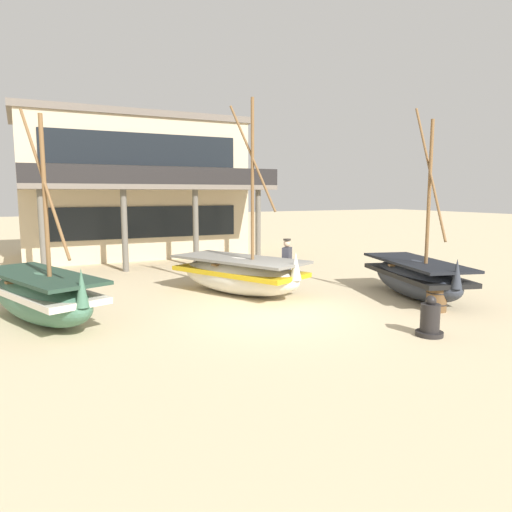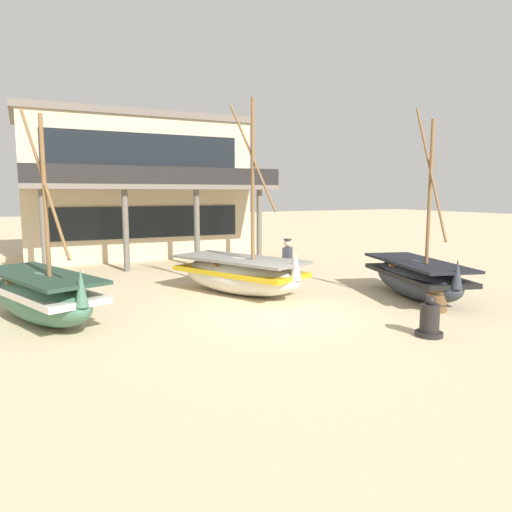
% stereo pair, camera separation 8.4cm
% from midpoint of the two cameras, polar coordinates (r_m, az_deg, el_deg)
% --- Properties ---
extents(ground_plane, '(120.00, 120.00, 0.00)m').
position_cam_midpoint_polar(ground_plane, '(12.28, 1.92, -7.05)').
color(ground_plane, '#CCB78E').
extents(fishing_boat_near_left, '(3.38, 4.71, 5.85)m').
position_cam_midpoint_polar(fishing_boat_near_left, '(14.62, -2.19, -2.13)').
color(fishing_boat_near_left, silver).
rests_on(fishing_boat_near_left, ground).
extents(fishing_boat_centre_large, '(2.84, 4.57, 5.09)m').
position_cam_midpoint_polar(fishing_boat_centre_large, '(12.53, -24.67, -4.33)').
color(fishing_boat_centre_large, '#427056').
rests_on(fishing_boat_centre_large, ground).
extents(fishing_boat_far_right, '(2.61, 4.43, 5.58)m').
position_cam_midpoint_polar(fishing_boat_far_right, '(14.88, 18.62, -2.40)').
color(fishing_boat_far_right, '#2D333D').
rests_on(fishing_boat_far_right, ground).
extents(fisherman_by_hull, '(0.42, 0.40, 1.68)m').
position_cam_midpoint_polar(fisherman_by_hull, '(14.89, 3.59, -1.18)').
color(fisherman_by_hull, '#33333D').
rests_on(fisherman_by_hull, ground).
extents(capstan_winch, '(0.59, 0.59, 0.90)m').
position_cam_midpoint_polar(capstan_winch, '(11.05, 20.07, -7.28)').
color(capstan_winch, black).
rests_on(capstan_winch, ground).
extents(wooden_barrel, '(0.56, 0.56, 0.70)m').
position_cam_midpoint_polar(wooden_barrel, '(13.39, 20.81, -4.77)').
color(wooden_barrel, brown).
rests_on(wooden_barrel, ground).
extents(harbor_building_main, '(10.77, 8.69, 6.80)m').
position_cam_midpoint_polar(harbor_building_main, '(24.75, -14.83, 8.07)').
color(harbor_building_main, beige).
rests_on(harbor_building_main, ground).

